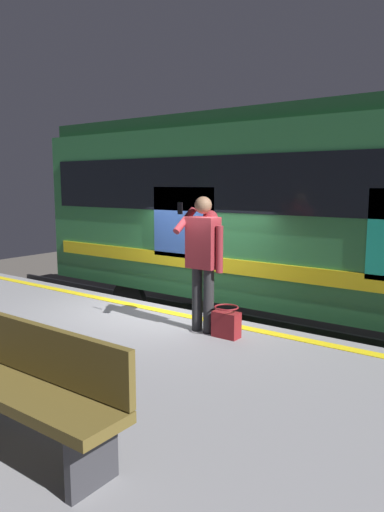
{
  "coord_description": "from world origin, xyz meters",
  "views": [
    {
      "loc": [
        -4.44,
        5.67,
        2.92
      ],
      "look_at": [
        -0.5,
        0.3,
        1.9
      ],
      "focal_mm": 33.31,
      "sensor_mm": 36.0,
      "label": 1
    }
  ],
  "objects_px": {
    "handbag": "(226,323)",
    "bench": "(30,384)",
    "passenger": "(204,253)",
    "train_carriage": "(320,208)"
  },
  "relations": [
    {
      "from": "train_carriage",
      "to": "passenger",
      "type": "height_order",
      "value": "train_carriage"
    },
    {
      "from": "passenger",
      "to": "handbag",
      "type": "distance_m",
      "value": 0.93
    },
    {
      "from": "train_carriage",
      "to": "handbag",
      "type": "height_order",
      "value": "train_carriage"
    },
    {
      "from": "handbag",
      "to": "bench",
      "type": "relative_size",
      "value": 0.22
    },
    {
      "from": "bench",
      "to": "handbag",
      "type": "bearing_deg",
      "value": -86.06
    },
    {
      "from": "passenger",
      "to": "bench",
      "type": "distance_m",
      "value": 3.12
    },
    {
      "from": "bench",
      "to": "passenger",
      "type": "bearing_deg",
      "value": -79.14
    },
    {
      "from": "train_carriage",
      "to": "handbag",
      "type": "xyz_separation_m",
      "value": [
        0.03,
        2.91,
        -1.32
      ]
    },
    {
      "from": "passenger",
      "to": "handbag",
      "type": "xyz_separation_m",
      "value": [
        -0.37,
        0.03,
        -0.85
      ]
    },
    {
      "from": "handbag",
      "to": "bench",
      "type": "xyz_separation_m",
      "value": [
        -0.21,
        2.99,
        0.31
      ]
    }
  ]
}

